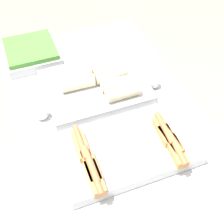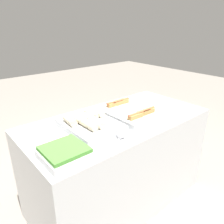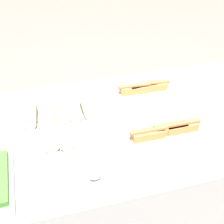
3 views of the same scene
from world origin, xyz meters
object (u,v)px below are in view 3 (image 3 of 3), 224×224
tray_wraps (62,126)px  serving_spoon_near (91,173)px  tray_hotdogs (146,114)px  serving_spoon_far (67,94)px

tray_wraps → serving_spoon_near: (0.07, -0.28, -0.01)m
tray_hotdogs → tray_wraps: (-0.38, 0.01, 0.01)m
tray_hotdogs → serving_spoon_far: (-0.32, 0.27, -0.01)m
serving_spoon_near → serving_spoon_far: size_ratio=1.06×
tray_hotdogs → serving_spoon_near: (-0.31, -0.26, -0.01)m
tray_wraps → serving_spoon_far: tray_wraps is taller
tray_hotdogs → serving_spoon_far: 0.41m
tray_hotdogs → tray_wraps: tray_wraps is taller
tray_hotdogs → tray_wraps: bearing=178.4°
serving_spoon_near → tray_wraps: bearing=103.6°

